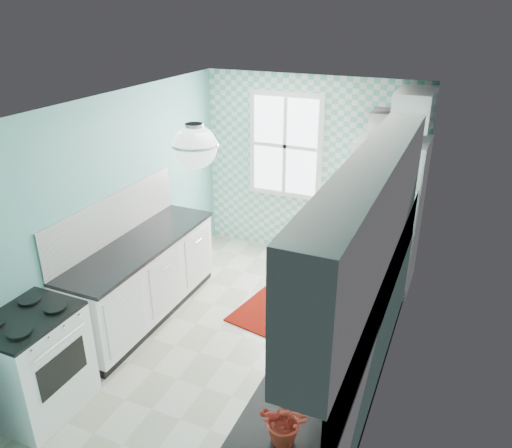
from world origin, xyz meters
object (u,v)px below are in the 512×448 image
at_px(fridge, 385,213).
at_px(microwave, 395,125).
at_px(ceiling_light, 195,147).
at_px(potted_plant, 286,419).
at_px(stove, 35,362).
at_px(fruit_bowl, 312,381).
at_px(sink, 371,262).

height_order(fridge, microwave, microwave).
bearing_deg(ceiling_light, potted_plant, -43.70).
height_order(stove, potted_plant, potted_plant).
bearing_deg(ceiling_light, stove, -144.84).
bearing_deg(fridge, fruit_bowl, -90.60).
relative_size(ceiling_light, potted_plant, 1.06).
height_order(sink, fruit_bowl, sink).
bearing_deg(sink, fruit_bowl, -87.15).
distance_m(fridge, potted_plant, 3.77).
bearing_deg(stove, potted_plant, -3.59).
xyz_separation_m(sink, potted_plant, (-0.00, -2.46, 0.18)).
distance_m(fridge, microwave, 1.10).
distance_m(fridge, fruit_bowl, 3.26).
xyz_separation_m(ceiling_light, stove, (-1.20, -0.84, -1.83)).
bearing_deg(fridge, stove, -125.86).
height_order(ceiling_light, stove, ceiling_light).
bearing_deg(stove, fruit_bowl, 8.62).
relative_size(fridge, fruit_bowl, 6.47).
bearing_deg(fruit_bowl, fridge, 91.59).
xyz_separation_m(stove, sink, (2.40, 2.16, 0.43)).
bearing_deg(fruit_bowl, potted_plant, -90.00).
bearing_deg(potted_plant, fruit_bowl, 90.00).
xyz_separation_m(sink, fruit_bowl, (-0.00, -1.95, 0.05)).
height_order(fridge, stove, fridge).
bearing_deg(potted_plant, sink, 89.91).
bearing_deg(fridge, potted_plant, -90.81).
xyz_separation_m(stove, fruit_bowl, (2.40, 0.21, 0.48)).
bearing_deg(ceiling_light, microwave, 67.05).
height_order(ceiling_light, fridge, ceiling_light).
xyz_separation_m(ceiling_light, microwave, (1.11, 2.62, -0.29)).
relative_size(stove, potted_plant, 2.87).
relative_size(sink, microwave, 0.94).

